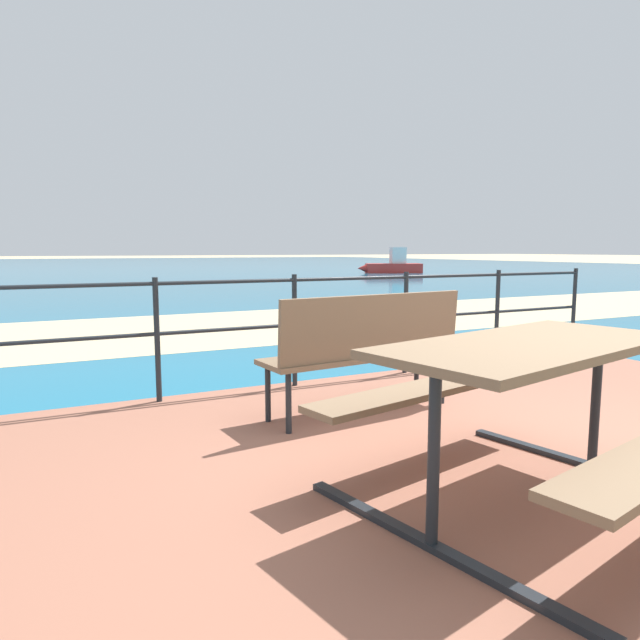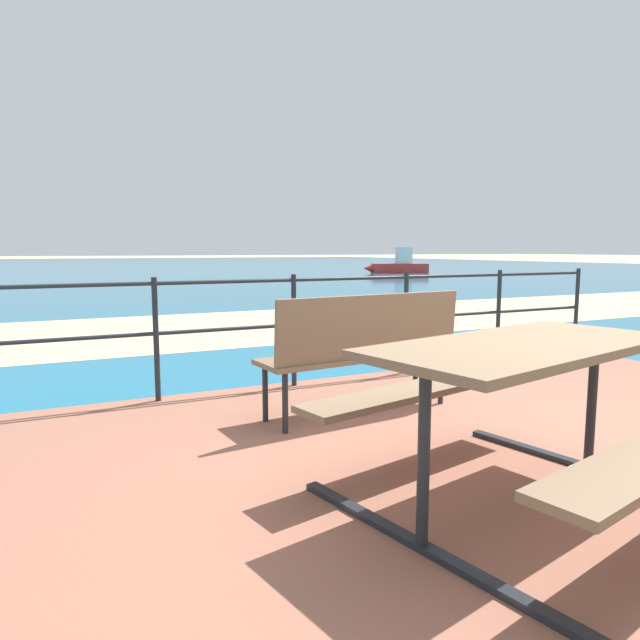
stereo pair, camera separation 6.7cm
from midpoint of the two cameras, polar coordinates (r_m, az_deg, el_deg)
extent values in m
plane|color=tan|center=(3.45, 24.33, -14.89)|extent=(240.00, 240.00, 0.00)
cube|color=#935B47|center=(3.44, 24.36, -14.43)|extent=(6.40, 5.20, 0.06)
cube|color=#196B8E|center=(42.08, -23.11, 4.92)|extent=(90.00, 90.00, 0.01)
cube|color=tan|center=(9.24, -10.39, -0.71)|extent=(54.01, 4.25, 0.01)
cube|color=#7A6047|center=(2.74, 20.10, -2.48)|extent=(1.70, 1.04, 0.04)
cube|color=#7A6047|center=(3.15, 10.29, -6.93)|extent=(1.60, 0.59, 0.04)
cylinder|color=#1E2328|center=(2.31, 10.70, -13.75)|extent=(0.06, 0.06, 0.76)
cube|color=#1E2328|center=(2.46, 10.48, -21.72)|extent=(0.37, 1.46, 0.03)
cylinder|color=#1E2328|center=(3.39, 25.78, -7.50)|extent=(0.06, 0.06, 0.76)
cube|color=#1E2328|center=(3.50, 25.44, -13.30)|extent=(0.37, 1.46, 0.03)
cube|color=#7A6047|center=(4.12, 3.68, -3.62)|extent=(1.56, 0.54, 0.04)
cube|color=#7A6047|center=(3.94, 5.24, -0.58)|extent=(1.53, 0.20, 0.44)
cylinder|color=#1E2328|center=(4.70, 9.44, -5.01)|extent=(0.04, 0.04, 0.43)
cylinder|color=#1E2328|center=(4.48, 11.98, -5.66)|extent=(0.04, 0.04, 0.43)
cylinder|color=#1E2328|center=(3.95, -5.83, -7.30)|extent=(0.04, 0.04, 0.43)
cylinder|color=#1E2328|center=(3.69, -3.76, -8.31)|extent=(0.04, 0.04, 0.43)
cylinder|color=#1E2328|center=(4.57, -16.70, -1.98)|extent=(0.04, 0.04, 0.99)
cylinder|color=#1E2328|center=(4.91, -3.01, -1.08)|extent=(0.04, 0.04, 0.99)
cylinder|color=#1E2328|center=(5.48, 8.39, -0.28)|extent=(0.04, 0.04, 0.99)
cylinder|color=#1E2328|center=(6.23, 17.34, 0.37)|extent=(0.04, 0.04, 0.99)
cylinder|color=#1E2328|center=(7.09, 24.25, 0.85)|extent=(0.04, 0.04, 0.99)
cylinder|color=#1E2328|center=(5.13, 3.04, 4.27)|extent=(5.90, 0.03, 0.03)
cylinder|color=#1E2328|center=(5.16, 3.01, -0.11)|extent=(5.90, 0.03, 0.03)
cube|color=red|center=(30.48, 7.47, 5.27)|extent=(3.13, 2.00, 0.51)
cube|color=silver|center=(30.52, 7.90, 6.56)|extent=(0.99, 0.98, 0.87)
cone|color=red|center=(30.13, 4.26, 5.29)|extent=(0.63, 0.60, 0.45)
camera|label=1|loc=(0.03, -90.35, -0.04)|focal=31.31mm
camera|label=2|loc=(0.03, 89.65, 0.04)|focal=31.31mm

